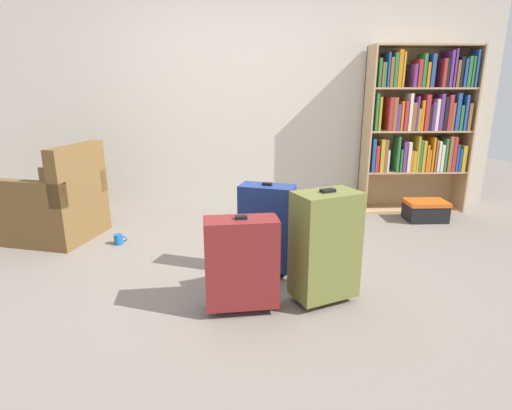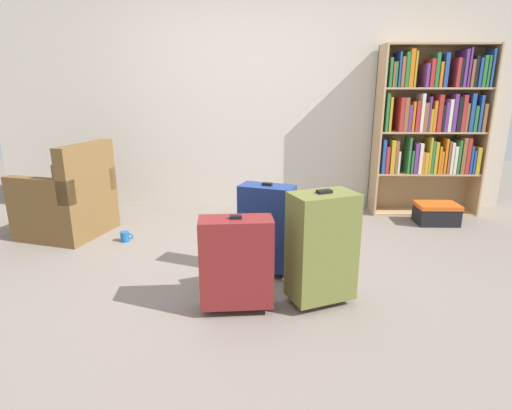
% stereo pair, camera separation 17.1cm
% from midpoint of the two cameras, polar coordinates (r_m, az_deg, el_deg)
% --- Properties ---
extents(ground_plane, '(10.30, 10.30, 0.00)m').
position_cam_midpoint_polar(ground_plane, '(3.19, -0.22, -9.93)').
color(ground_plane, slate).
extents(back_wall, '(5.89, 0.10, 2.60)m').
position_cam_midpoint_polar(back_wall, '(4.84, 0.30, 14.92)').
color(back_wall, beige).
rests_on(back_wall, ground).
extents(bookshelf, '(1.16, 0.34, 1.83)m').
position_cam_midpoint_polar(bookshelf, '(5.00, 24.04, 10.36)').
color(bookshelf, tan).
rests_on(bookshelf, ground).
extents(armchair, '(0.86, 0.86, 0.90)m').
position_cam_midpoint_polar(armchair, '(4.34, -23.47, 0.29)').
color(armchair, brown).
rests_on(armchair, ground).
extents(mug, '(0.12, 0.08, 0.10)m').
position_cam_midpoint_polar(mug, '(4.03, -16.50, -4.22)').
color(mug, '#1959A5').
rests_on(mug, ground).
extents(storage_box, '(0.42, 0.29, 0.22)m').
position_cam_midpoint_polar(storage_box, '(4.77, 24.65, -1.01)').
color(storage_box, black).
rests_on(storage_box, ground).
extents(suitcase_olive, '(0.48, 0.40, 0.78)m').
position_cam_midpoint_polar(suitcase_olive, '(2.72, 10.87, -5.66)').
color(suitcase_olive, brown).
rests_on(suitcase_olive, ground).
extents(suitcase_dark_red, '(0.48, 0.25, 0.64)m').
position_cam_midpoint_polar(suitcase_dark_red, '(2.61, -0.86, -7.94)').
color(suitcase_dark_red, maroon).
rests_on(suitcase_dark_red, ground).
extents(suitcase_navy_blue, '(0.44, 0.32, 0.72)m').
position_cam_midpoint_polar(suitcase_navy_blue, '(3.11, 3.09, -3.16)').
color(suitcase_navy_blue, navy).
rests_on(suitcase_navy_blue, ground).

